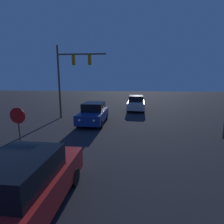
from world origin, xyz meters
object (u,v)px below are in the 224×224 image
Objects in this scene: car_near at (24,185)px; car_far at (136,103)px; car_mid at (93,113)px; traffic_signal_mast at (70,71)px; stop_sign at (18,123)px.

car_near is 0.99× the size of car_far.
traffic_signal_mast is at bearing -35.56° from car_mid.
stop_sign is (0.37, -8.80, -2.78)m from traffic_signal_mast.
traffic_signal_mast is at bearing 103.48° from car_near.
traffic_signal_mast is (-6.44, -4.92, 3.62)m from car_far.
car_mid is 0.99× the size of car_far.
car_far is (3.74, 17.18, 0.00)m from car_near.
car_near is at bearing -77.56° from traffic_signal_mast.
car_mid is (-0.15, 10.36, 0.00)m from car_near.
traffic_signal_mast is 2.80× the size of stop_sign.
car_mid is 4.82m from traffic_signal_mast.
traffic_signal_mast is (-2.71, 12.26, 3.62)m from car_near.
car_mid is 1.92× the size of stop_sign.
stop_sign reaches higher than car_far.
car_far is 0.69× the size of traffic_signal_mast.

